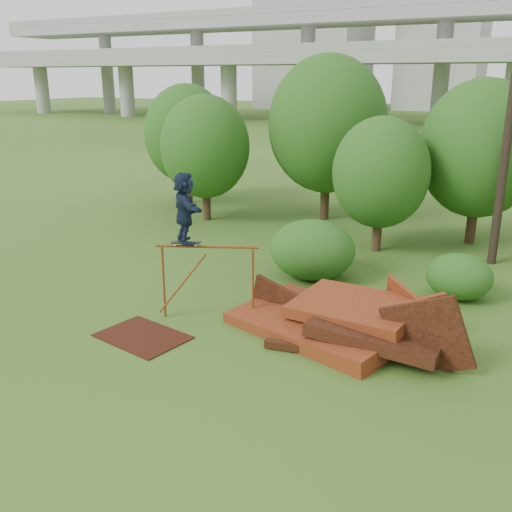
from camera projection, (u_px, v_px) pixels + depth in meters
The scene contains 16 objects.
ground at pixel (245, 354), 12.64m from camera, with size 240.00×240.00×0.00m, color #2D5116.
scrap_pile at pixel (341, 323), 13.38m from camera, with size 6.00×3.58×2.08m.
grind_rail at pixel (208, 267), 14.14m from camera, with size 2.35×1.11×1.92m.
skateboard at pixel (186, 243), 13.98m from camera, with size 0.75×0.48×0.08m.
skater at pixel (185, 208), 13.71m from camera, with size 1.60×0.51×1.73m, color #152038.
flat_plate at pixel (143, 336), 13.45m from camera, with size 2.03×1.45×0.03m, color black.
tree_0 at pixel (205, 147), 23.54m from camera, with size 3.70×3.70×5.22m.
tree_1 at pixel (327, 125), 23.41m from camera, with size 4.89×4.89×6.80m.
tree_2 at pixel (381, 173), 19.32m from camera, with size 3.30×3.30×4.65m.
tree_3 at pixel (480, 149), 20.03m from camera, with size 4.23×4.23×5.87m.
tree_6 at pixel (187, 134), 26.81m from camera, with size 4.00×4.00×5.59m.
shrub_left at pixel (312, 250), 17.14m from camera, with size 2.60×2.40×1.80m, color #1F4D14.
shrub_right at pixel (459, 276), 15.63m from camera, with size 1.79×1.64×1.27m, color #1F4D14.
utility_pole at pixel (512, 101), 17.22m from camera, with size 1.40×0.28×10.17m.
building_left at pixel (316, 10), 104.34m from camera, with size 18.00×16.00×35.00m, color #9E9E99.
building_right at pixel (445, 28), 101.40m from camera, with size 14.00×14.00×28.00m, color #9E9E99.
Camera 1 is at (5.58, -9.94, 5.88)m, focal length 40.00 mm.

